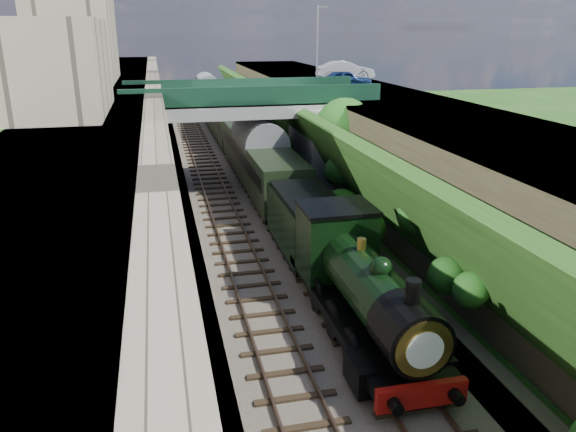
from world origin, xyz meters
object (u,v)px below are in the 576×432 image
object	(u,v)px
tree	(345,129)
road_bridge	(255,131)
car_blue	(346,80)
locomotive	(361,288)
car_silver	(345,71)
tender	(307,227)
lamppost	(318,41)

from	to	relation	value
tree	road_bridge	bearing A→B (deg)	141.26
car_blue	locomotive	distance (m)	25.46
road_bridge	locomotive	bearing A→B (deg)	-89.27
tree	locomotive	world-z (taller)	tree
tree	car_blue	xyz separation A→B (m)	(2.62, 7.88, 2.28)
car_silver	tender	size ratio (longest dim) A/B	0.82
road_bridge	car_silver	world-z (taller)	car_silver
locomotive	car_blue	bearing A→B (deg)	72.91
road_bridge	lamppost	bearing A→B (deg)	51.53
car_blue	car_silver	world-z (taller)	car_silver
car_silver	tender	bearing A→B (deg)	162.73
road_bridge	tree	distance (m)	6.40
lamppost	locomotive	size ratio (longest dim) A/B	0.59
lamppost	locomotive	world-z (taller)	lamppost
road_bridge	lamppost	distance (m)	12.05
lamppost	car_silver	distance (m)	4.77
road_bridge	car_blue	size ratio (longest dim) A/B	4.02
car_blue	locomotive	xyz separation A→B (m)	(-7.33, -23.85, -5.04)
lamppost	road_bridge	bearing A→B (deg)	-128.47
lamppost	car_silver	size ratio (longest dim) A/B	1.22
tree	car_silver	bearing A→B (deg)	71.73
tree	car_silver	size ratio (longest dim) A/B	1.34
tree	car_blue	world-z (taller)	car_blue
lamppost	tree	bearing A→B (deg)	-97.84
car_blue	tender	world-z (taller)	car_blue
tree	tender	size ratio (longest dim) A/B	1.10
road_bridge	car_blue	xyz separation A→B (m)	(7.59, 3.89, 2.85)
locomotive	tender	xyz separation A→B (m)	(-0.00, 7.36, -0.27)
car_blue	car_silver	xyz separation A→B (m)	(2.29, 7.00, 0.13)
locomotive	road_bridge	bearing A→B (deg)	90.73
tree	car_silver	xyz separation A→B (m)	(4.91, 14.88, 2.42)
tree	tender	bearing A→B (deg)	-118.70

